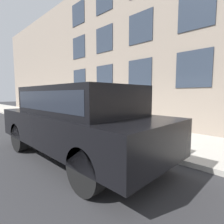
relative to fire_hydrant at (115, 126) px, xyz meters
name	(u,v)px	position (x,y,z in m)	size (l,w,h in m)	color
ground_plane	(114,146)	(-0.48, -0.40, -0.51)	(80.00, 80.00, 0.00)	#2D2D30
sidewalk	(142,136)	(1.08, -0.40, -0.45)	(3.12, 60.00, 0.12)	#B2ADA3
building_facade	(166,35)	(2.79, -0.40, 3.71)	(0.33, 40.00, 8.44)	gray
fire_hydrant	(115,126)	(0.00, 0.00, 0.00)	(0.28, 0.41, 0.77)	gray
person	(109,113)	(0.33, 0.64, 0.40)	(0.32, 0.21, 1.32)	navy
parked_truck_black_near	(77,117)	(-1.90, -0.44, 0.56)	(2.02, 5.13, 1.85)	black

